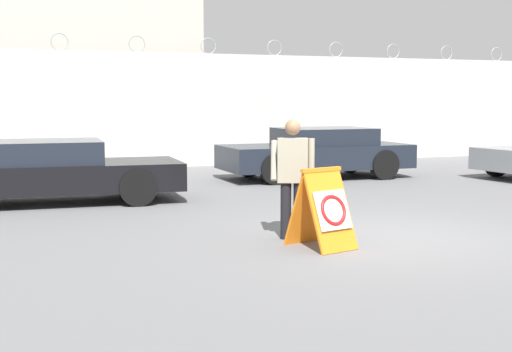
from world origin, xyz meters
The scene contains 7 objects.
ground_plane centered at (0.00, 0.00, 0.00)m, with size 90.00×90.00×0.00m, color slate.
perimeter_wall centered at (0.00, 11.15, 1.61)m, with size 36.00×0.30×3.67m.
building_block centered at (-3.53, 15.37, 3.48)m, with size 9.59×6.22×6.96m.
barricade_sign centered at (-1.24, -0.28, 0.53)m, with size 0.79×0.93×1.06m.
security_guard centered at (-1.36, 0.42, 0.92)m, with size 0.58×0.55×1.67m.
parked_car_front_coupe centered at (-4.12, 5.20, 0.60)m, with size 4.89×2.23×1.17m.
parked_car_rear_sedan centered at (2.43, 7.01, 0.63)m, with size 4.64×2.04×1.23m.
Camera 1 is at (-5.56, -8.47, 1.97)m, focal length 50.00 mm.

